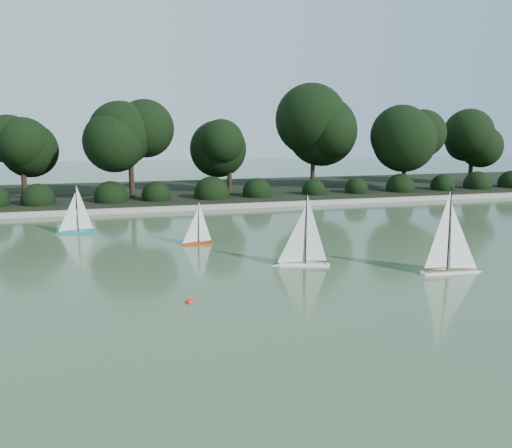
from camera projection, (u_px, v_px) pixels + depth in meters
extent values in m
plane|color=#394D2E|center=(302.00, 277.00, 9.98)|extent=(80.00, 80.00, 0.00)
cube|color=gray|center=(217.00, 207.00, 18.49)|extent=(40.00, 0.35, 0.18)
cube|color=black|center=(200.00, 192.00, 22.27)|extent=(40.00, 8.00, 0.30)
cylinder|color=black|center=(25.00, 188.00, 19.22)|extent=(0.20, 0.20, 1.37)
sphere|color=black|center=(21.00, 144.00, 18.91)|extent=(2.24, 2.24, 2.24)
cylinder|color=black|center=(132.00, 184.00, 19.38)|extent=(0.20, 0.20, 1.66)
sphere|color=black|center=(129.00, 131.00, 19.00)|extent=(2.66, 2.66, 2.66)
cylinder|color=black|center=(230.00, 184.00, 20.92)|extent=(0.20, 0.20, 1.26)
sphere|color=black|center=(229.00, 147.00, 20.63)|extent=(2.10, 2.10, 2.10)
cylinder|color=black|center=(313.00, 175.00, 22.58)|extent=(0.20, 0.20, 1.73)
sphere|color=black|center=(314.00, 127.00, 22.18)|extent=(2.80, 2.80, 2.80)
cylinder|color=black|center=(404.00, 178.00, 22.60)|extent=(0.20, 0.20, 1.48)
sphere|color=black|center=(406.00, 136.00, 22.25)|extent=(2.52, 2.52, 2.52)
cylinder|color=black|center=(470.00, 175.00, 24.21)|extent=(0.20, 0.20, 1.40)
sphere|color=black|center=(473.00, 140.00, 23.89)|extent=(2.24, 2.24, 2.24)
sphere|color=black|center=(46.00, 200.00, 17.72)|extent=(1.10, 1.10, 1.10)
sphere|color=black|center=(105.00, 198.00, 18.24)|extent=(1.10, 1.10, 1.10)
sphere|color=black|center=(160.00, 196.00, 18.76)|extent=(1.10, 1.10, 1.10)
sphere|color=black|center=(213.00, 194.00, 19.28)|extent=(1.10, 1.10, 1.10)
sphere|color=black|center=(262.00, 192.00, 19.80)|extent=(1.10, 1.10, 1.10)
sphere|color=black|center=(309.00, 191.00, 20.31)|extent=(1.10, 1.10, 1.10)
sphere|color=black|center=(354.00, 189.00, 20.83)|extent=(1.10, 1.10, 1.10)
sphere|color=black|center=(397.00, 188.00, 21.35)|extent=(1.10, 1.10, 1.10)
sphere|color=black|center=(437.00, 186.00, 21.87)|extent=(1.10, 1.10, 1.10)
sphere|color=black|center=(476.00, 185.00, 22.39)|extent=(1.10, 1.10, 1.10)
cube|color=white|center=(303.00, 264.00, 10.76)|extent=(1.04, 0.46, 0.10)
cone|color=white|center=(276.00, 264.00, 10.76)|extent=(0.25, 0.25, 0.20)
cylinder|color=white|center=(327.00, 264.00, 10.76)|extent=(0.15, 0.15, 0.10)
cylinder|color=black|center=(306.00, 226.00, 10.61)|extent=(0.03, 0.03, 1.58)
cylinder|color=black|center=(316.00, 259.00, 10.74)|extent=(0.46, 0.14, 0.02)
cube|color=white|center=(449.00, 271.00, 10.21)|extent=(1.13, 0.33, 0.11)
cone|color=white|center=(478.00, 269.00, 10.31)|extent=(0.24, 0.24, 0.22)
cylinder|color=white|center=(424.00, 272.00, 10.11)|extent=(0.15, 0.15, 0.11)
cube|color=olive|center=(450.00, 268.00, 10.20)|extent=(1.04, 0.27, 0.01)
cylinder|color=black|center=(450.00, 227.00, 10.03)|extent=(0.02, 0.02, 1.73)
cylinder|color=black|center=(436.00, 266.00, 10.13)|extent=(0.51, 0.07, 0.02)
cube|color=red|center=(198.00, 243.00, 12.79)|extent=(0.72, 0.15, 0.07)
cone|color=red|center=(181.00, 244.00, 12.68)|extent=(0.15, 0.15, 0.14)
cylinder|color=red|center=(212.00, 242.00, 12.89)|extent=(0.09, 0.09, 0.07)
cylinder|color=black|center=(199.00, 220.00, 12.69)|extent=(0.01, 0.01, 1.12)
cylinder|color=black|center=(205.00, 240.00, 12.83)|extent=(0.33, 0.02, 0.01)
cube|color=#01949C|center=(77.00, 231.00, 14.19)|extent=(0.92, 0.22, 0.09)
cone|color=#01949C|center=(57.00, 232.00, 14.08)|extent=(0.19, 0.19, 0.18)
cylinder|color=#01949C|center=(94.00, 231.00, 14.29)|extent=(0.11, 0.11, 0.09)
cylinder|color=black|center=(77.00, 205.00, 14.06)|extent=(0.02, 0.02, 1.41)
cylinder|color=black|center=(86.00, 228.00, 14.23)|extent=(0.42, 0.03, 0.01)
sphere|color=red|center=(189.00, 303.00, 8.49)|extent=(0.13, 0.13, 0.13)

